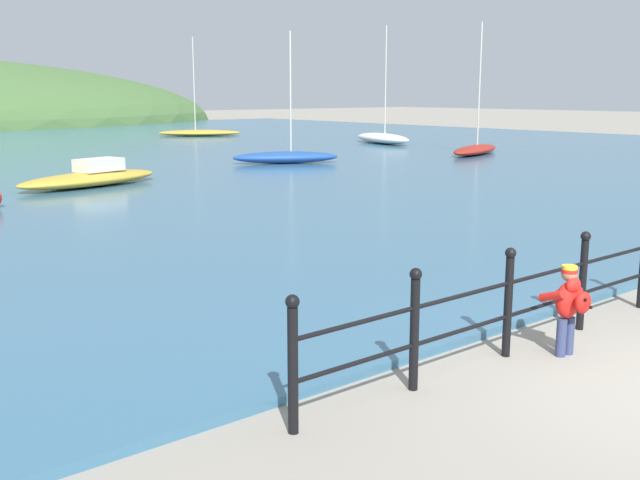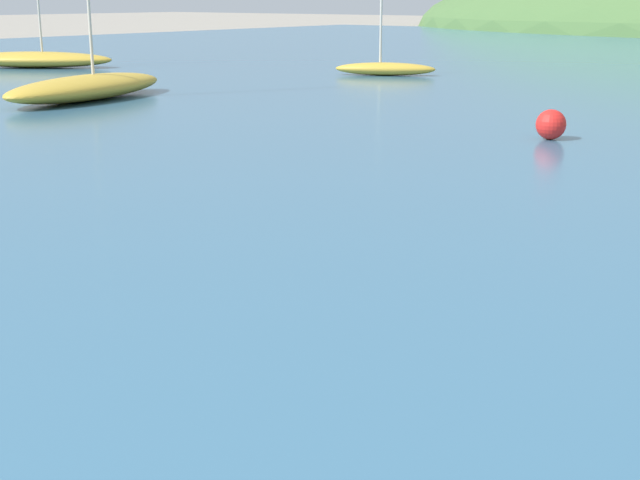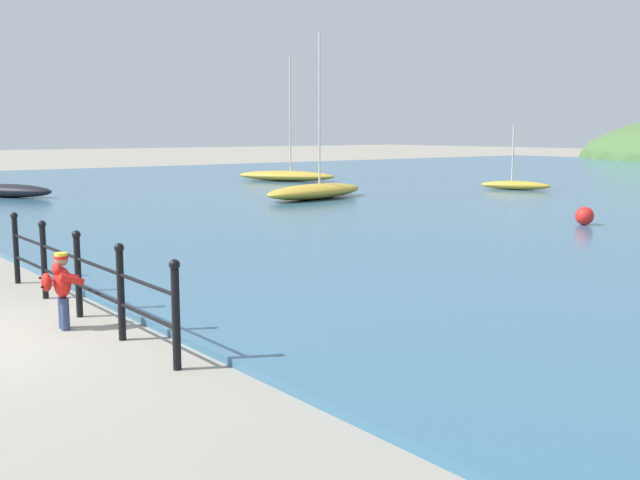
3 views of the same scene
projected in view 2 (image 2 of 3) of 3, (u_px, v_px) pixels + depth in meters
boat_white_sailboat at (87, 87)px, 19.80m from camera, size 2.70×5.17×5.97m
boat_nearest_quay at (35, 59)px, 28.75m from camera, size 5.14×4.00×6.11m
boat_mid_harbor at (385, 68)px, 25.88m from camera, size 2.93×2.01×2.71m
mooring_buoy at (551, 124)px, 14.27m from camera, size 0.48×0.48×0.48m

